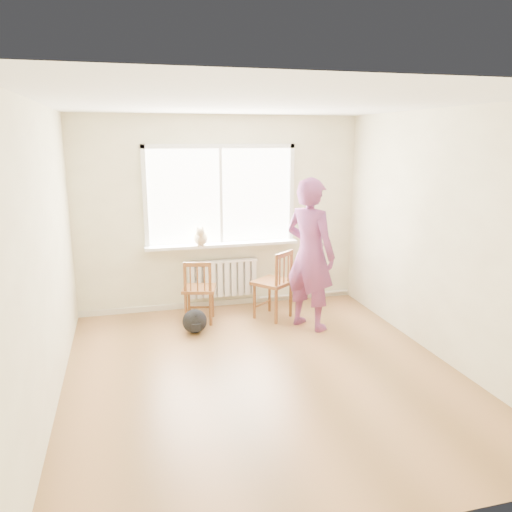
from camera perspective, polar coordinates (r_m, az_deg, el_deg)
floor at (r=5.34m, az=0.82°, el=-13.20°), size 4.50×4.50×0.00m
ceiling at (r=4.79m, az=0.94°, el=17.08°), size 4.50×4.50×0.00m
back_wall at (r=7.05m, az=-4.07°, el=4.84°), size 4.00×0.01×2.70m
window at (r=6.99m, az=-4.08°, el=7.35°), size 2.12×0.05×1.42m
windowsill at (r=7.02m, az=-3.85°, el=1.32°), size 2.15×0.22×0.04m
radiator at (r=7.15m, az=-3.82°, el=-2.49°), size 1.00×0.12×0.55m
heating_pipe at (r=7.61m, az=5.48°, el=-4.37°), size 1.40×0.04×0.04m
baseboard at (r=7.34m, az=-3.88°, el=-5.33°), size 4.00×0.03×0.08m
chair_left at (r=6.59m, az=-6.56°, el=-4.03°), size 0.51×0.49×0.85m
chair_right at (r=6.69m, az=2.30°, el=-3.27°), size 0.64×0.64×0.94m
person at (r=6.29m, az=6.20°, el=0.19°), size 0.77×0.84×1.93m
cat at (r=6.85m, az=-6.35°, el=2.15°), size 0.23×0.43×0.29m
backpack at (r=6.34m, az=-7.02°, el=-7.40°), size 0.36×0.32×0.31m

